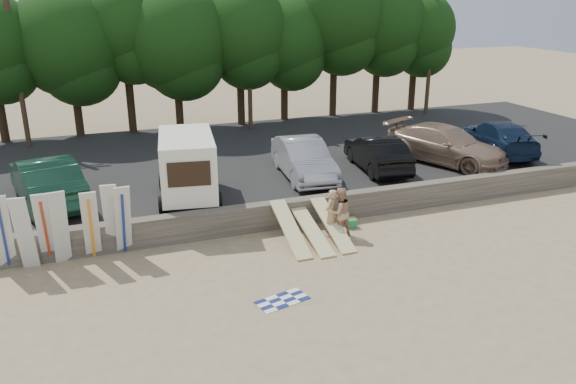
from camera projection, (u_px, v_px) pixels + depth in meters
name	position (u px, v px, depth m)	size (l,w,h in m)	color
ground	(331.00, 257.00, 18.49)	(120.00, 120.00, 0.00)	tan
seawall	(298.00, 212.00, 20.98)	(44.00, 0.50, 1.00)	#6B6356
parking_lot	(244.00, 162.00, 27.66)	(44.00, 14.50, 0.70)	#282828
treeline	(219.00, 30.00, 32.05)	(32.42, 6.71, 9.43)	#382616
utility_poles	(249.00, 45.00, 31.47)	(25.80, 0.26, 9.00)	#473321
box_trailer	(187.00, 164.00, 21.23)	(2.71, 4.19, 2.51)	white
car_1	(46.00, 180.00, 20.96)	(1.92, 5.50, 1.81)	#143725
car_2	(304.00, 159.00, 23.99)	(1.75, 5.01, 1.65)	#99999E
car_3	(377.00, 153.00, 25.05)	(1.63, 4.68, 1.54)	black
car_4	(446.00, 145.00, 26.08)	(2.38, 5.86, 1.70)	#92735D
car_5	(497.00, 137.00, 27.66)	(2.24, 5.50, 1.60)	#0E1C33
surfboard_upright_0	(3.00, 233.00, 17.17)	(0.50, 0.06, 2.60)	silver
surfboard_upright_1	(24.00, 234.00, 17.17)	(0.50, 0.06, 2.60)	silver
surfboard_upright_2	(45.00, 229.00, 17.53)	(0.50, 0.06, 2.60)	silver
surfboard_upright_3	(60.00, 227.00, 17.61)	(0.50, 0.06, 2.60)	silver
surfboard_upright_4	(91.00, 225.00, 17.85)	(0.50, 0.06, 2.60)	silver
surfboard_upright_5	(112.00, 219.00, 18.24)	(0.50, 0.06, 2.60)	silver
surfboard_upright_6	(123.00, 220.00, 18.21)	(0.50, 0.06, 2.60)	silver
surfboard_low_0	(290.00, 229.00, 19.31)	(0.56, 3.00, 0.07)	beige
surfboard_low_1	(312.00, 231.00, 19.57)	(0.56, 3.00, 0.07)	beige
surfboard_low_2	(332.00, 224.00, 19.79)	(0.56, 3.00, 0.07)	beige
beachgoer_a	(331.00, 213.00, 19.84)	(0.64, 0.42, 1.75)	tan
beachgoer_b	(340.00, 212.00, 19.82)	(0.89, 0.69, 1.82)	tan
cooler	(351.00, 223.00, 20.79)	(0.38, 0.30, 0.32)	green
gear_bag	(352.00, 220.00, 21.21)	(0.30, 0.25, 0.22)	orange
beach_towel	(282.00, 300.00, 15.89)	(1.50, 1.50, 0.00)	white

